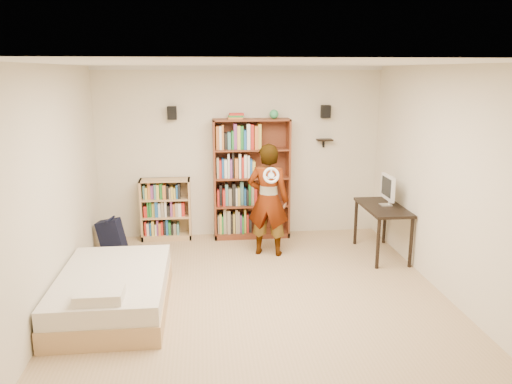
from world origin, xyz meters
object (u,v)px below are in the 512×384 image
low_bookshelf (166,209)px  tall_bookshelf (252,179)px  person (268,200)px  daybed (113,287)px  computer_desk (382,231)px

low_bookshelf → tall_bookshelf: bearing=-1.2°
person → tall_bookshelf: bearing=-61.6°
low_bookshelf → daybed: size_ratio=0.53×
computer_desk → person: 1.71m
daybed → person: 2.56m
computer_desk → low_bookshelf: bearing=161.3°
daybed → tall_bookshelf: bearing=52.9°
computer_desk → person: bearing=172.5°
tall_bookshelf → daybed: 3.06m
low_bookshelf → computer_desk: (3.16, -1.07, -0.12)m
computer_desk → daybed: computer_desk is taller
tall_bookshelf → person: 0.85m
tall_bookshelf → computer_desk: tall_bookshelf is taller
daybed → person: person is taller
low_bookshelf → person: size_ratio=0.60×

